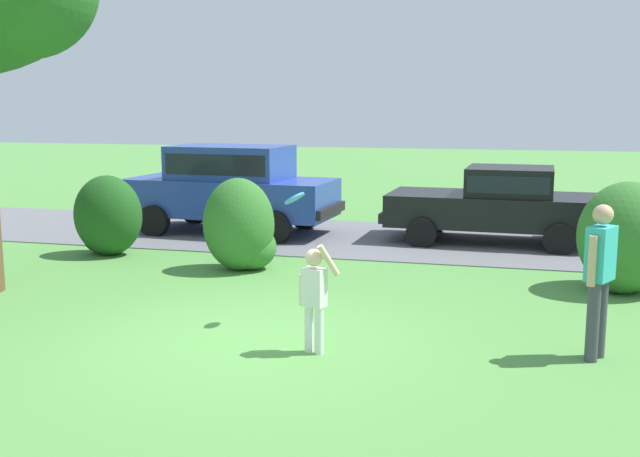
# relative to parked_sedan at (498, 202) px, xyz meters

# --- Properties ---
(ground_plane) EXTENTS (80.00, 80.00, 0.00)m
(ground_plane) POSITION_rel_parked_sedan_xyz_m (-2.74, -7.30, -0.85)
(ground_plane) COLOR #518E42
(driveway_strip) EXTENTS (28.00, 4.40, 0.02)m
(driveway_strip) POSITION_rel_parked_sedan_xyz_m (-2.74, -0.26, -0.84)
(driveway_strip) COLOR slate
(driveway_strip) RESTS_ON ground
(shrub_near_tree) EXTENTS (1.31, 1.05, 1.50)m
(shrub_near_tree) POSITION_rel_parked_sedan_xyz_m (-7.06, -3.11, -0.15)
(shrub_near_tree) COLOR #1E511C
(shrub_near_tree) RESTS_ON ground
(shrub_centre_left) EXTENTS (1.23, 1.07, 1.58)m
(shrub_centre_left) POSITION_rel_parked_sedan_xyz_m (-4.15, -3.71, -0.14)
(shrub_centre_left) COLOR #33702B
(shrub_centre_left) RESTS_ON ground
(shrub_centre) EXTENTS (1.47, 1.49, 1.67)m
(shrub_centre) POSITION_rel_parked_sedan_xyz_m (1.97, -3.62, -0.09)
(shrub_centre) COLOR #33702B
(shrub_centre) RESTS_ON ground
(parked_sedan) EXTENTS (4.46, 2.22, 1.56)m
(parked_sedan) POSITION_rel_parked_sedan_xyz_m (0.00, 0.00, 0.00)
(parked_sedan) COLOR black
(parked_sedan) RESTS_ON ground
(parked_suv) EXTENTS (4.80, 2.30, 1.92)m
(parked_suv) POSITION_rel_parked_sedan_xyz_m (-5.70, -0.23, 0.23)
(parked_suv) COLOR #28429E
(parked_suv) RESTS_ON ground
(child_thrower) EXTENTS (0.48, 0.23, 1.29)m
(child_thrower) POSITION_rel_parked_sedan_xyz_m (-1.82, -7.58, -0.13)
(child_thrower) COLOR white
(child_thrower) RESTS_ON ground
(frisbee) EXTENTS (0.27, 0.28, 0.20)m
(frisbee) POSITION_rel_parked_sedan_xyz_m (-2.37, -6.51, 0.79)
(frisbee) COLOR #337FDB
(adult_onlooker) EXTENTS (0.36, 0.48, 1.74)m
(adult_onlooker) POSITION_rel_parked_sedan_xyz_m (1.25, -6.99, 0.13)
(adult_onlooker) COLOR #3F3F4C
(adult_onlooker) RESTS_ON ground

